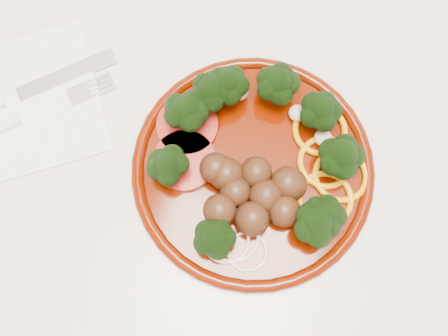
% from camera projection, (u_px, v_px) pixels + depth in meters
% --- Properties ---
extents(counter, '(2.40, 0.60, 0.90)m').
position_uv_depth(counter, '(245.00, 225.00, 0.99)').
color(counter, silver).
rests_on(counter, ground).
extents(plate, '(0.27, 0.27, 0.06)m').
position_uv_depth(plate, '(255.00, 163.00, 0.53)').
color(plate, '#490D00').
rests_on(plate, counter).
extents(napkin, '(0.24, 0.24, 0.00)m').
position_uv_depth(napkin, '(24.00, 103.00, 0.58)').
color(napkin, white).
rests_on(napkin, counter).
extents(fork, '(0.16, 0.14, 0.01)m').
position_uv_depth(fork, '(4.00, 125.00, 0.56)').
color(fork, white).
rests_on(fork, napkin).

